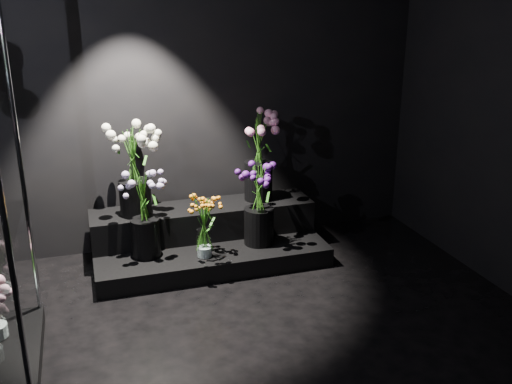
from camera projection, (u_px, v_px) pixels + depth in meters
name	position (u px, v px, depth m)	size (l,w,h in m)	color
floor	(271.00, 363.00, 3.51)	(4.00, 4.00, 0.00)	black
wall_back	(197.00, 88.00, 4.86)	(4.00, 4.00, 0.00)	black
display_riser	(207.00, 237.00, 4.90)	(1.91, 0.85, 0.43)	black
bouquet_orange_bells	(204.00, 225.00, 4.49)	(0.33, 0.33, 0.52)	white
bouquet_lilac	(144.00, 209.00, 4.47)	(0.37, 0.37, 0.70)	black
bouquet_purple	(259.00, 202.00, 4.71)	(0.35, 0.35, 0.69)	black
bouquet_cream_roses	(133.00, 165.00, 4.60)	(0.52, 0.52, 0.75)	black
bouquet_pink_roses	(258.00, 150.00, 4.95)	(0.49, 0.49, 0.77)	black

